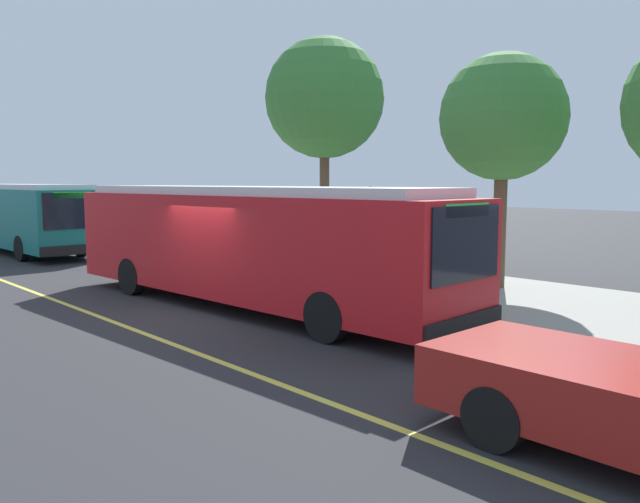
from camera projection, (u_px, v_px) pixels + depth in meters
ground_plane at (213, 312)px, 14.80m from camera, size 120.00×120.00×0.00m
sidewalk_curb at (382, 281)px, 18.84m from camera, size 44.00×6.40×0.15m
lane_stripe_center at (125, 326)px, 13.31m from camera, size 36.00×0.14×0.01m
transit_bus_main at (249, 241)px, 15.22m from camera, size 12.22×3.19×2.95m
transit_bus_second at (20, 215)px, 27.35m from camera, size 11.49×2.77×2.95m
bus_shelter at (359, 219)px, 19.07m from camera, size 2.90×1.60×2.48m
waiting_bench at (358, 261)px, 19.29m from camera, size 1.60×0.48×0.95m
route_sign_post at (370, 226)px, 15.69m from camera, size 0.44×0.08×2.80m
pedestrian_commuter at (272, 245)px, 19.31m from camera, size 0.24×0.40×1.69m
street_tree_upstreet at (325, 99)px, 22.97m from camera, size 4.39×4.39×8.16m
street_tree_downstreet at (503, 118)px, 16.94m from camera, size 3.43×3.43×6.37m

